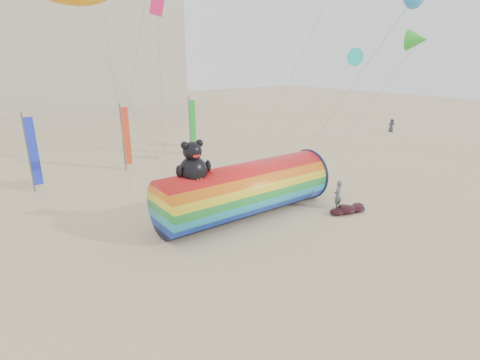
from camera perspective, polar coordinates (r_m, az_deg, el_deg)
ground at (r=18.88m, az=1.52°, el=-8.36°), size 160.00×160.00×0.00m
windsock_assembly at (r=20.64m, az=0.81°, el=-1.27°), size 10.29×3.13×4.74m
kite_handler at (r=22.46m, az=14.68°, el=-2.19°), size 0.72×0.58×1.72m
fabric_bundle at (r=22.39m, az=16.15°, el=-4.26°), size 2.62×1.35×0.41m
festival_banners at (r=30.51m, az=-17.06°, el=6.34°), size 13.99×2.76×5.20m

